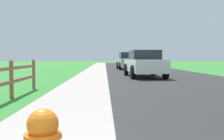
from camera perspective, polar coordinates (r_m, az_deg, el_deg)
ground_plane at (r=25.83m, az=-1.18°, el=0.04°), size 120.00×120.00×0.00m
road_asphalt at (r=28.06m, az=5.96°, el=0.23°), size 7.00×66.00×0.01m
curb_concrete at (r=27.97m, az=-7.36°, el=0.22°), size 6.00×66.00×0.01m
grass_verge at (r=28.16m, az=-10.40°, el=0.22°), size 5.00×66.00×0.00m
parked_suv_white at (r=16.26m, az=6.69°, el=1.35°), size 2.14×5.00×1.57m
parked_car_silver at (r=26.99m, az=3.47°, el=1.92°), size 2.24×5.01×1.66m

